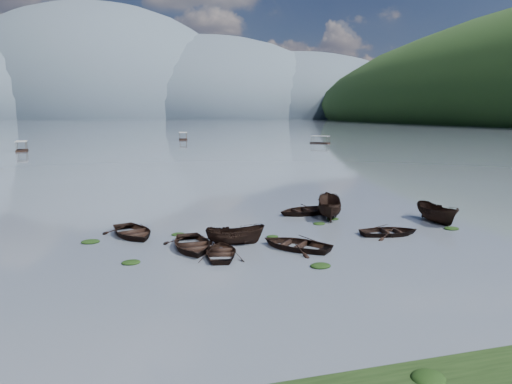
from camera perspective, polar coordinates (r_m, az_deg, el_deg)
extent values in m
plane|color=slate|center=(26.21, 6.95, -8.62)|extent=(2400.00, 2400.00, 0.00)
ellipsoid|color=#475666|center=(924.44, -18.50, 8.72)|extent=(520.00, 520.00, 340.00)
ellipsoid|color=#475666|center=(935.08, -6.02, 9.17)|extent=(520.00, 520.00, 260.00)
ellipsoid|color=#475666|center=(980.09, 4.56, 9.21)|extent=(520.00, 520.00, 220.00)
imported|color=black|center=(28.62, -8.00, -7.06)|extent=(3.45, 4.77, 0.97)
imported|color=black|center=(27.18, -4.33, -7.90)|extent=(3.46, 4.33, 0.80)
imported|color=black|center=(29.38, -2.61, -6.52)|extent=(3.97, 2.07, 1.46)
imported|color=black|center=(28.61, 5.02, -7.00)|extent=(5.43, 5.45, 0.93)
imported|color=black|center=(32.88, 16.36, -5.15)|extent=(4.37, 3.33, 0.85)
imported|color=black|center=(37.74, 21.65, -3.55)|extent=(1.72, 4.45, 1.71)
imported|color=black|center=(32.38, -15.14, -5.32)|extent=(4.70, 5.53, 0.97)
imported|color=black|center=(38.25, 6.15, -2.74)|extent=(5.28, 4.18, 0.98)
imported|color=black|center=(37.27, 9.08, -3.14)|extent=(3.49, 5.22, 1.89)
ellipsoid|color=black|center=(26.65, -15.35, -8.59)|extent=(1.05, 0.86, 0.23)
ellipsoid|color=black|center=(31.97, -9.71, -5.31)|extent=(0.94, 0.75, 0.21)
ellipsoid|color=black|center=(25.40, 8.07, -9.25)|extent=(1.16, 0.92, 0.25)
ellipsoid|color=black|center=(36.59, 9.58, -3.39)|extent=(0.97, 0.82, 0.22)
ellipsoid|color=black|center=(35.95, 23.24, -4.30)|extent=(1.11, 0.88, 0.23)
ellipsoid|color=black|center=(31.56, -19.98, -5.97)|extent=(1.18, 0.96, 0.25)
ellipsoid|color=black|center=(31.03, 2.08, -5.64)|extent=(0.82, 0.68, 0.17)
ellipsoid|color=black|center=(34.84, 7.90, -4.01)|extent=(0.96, 0.76, 0.21)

